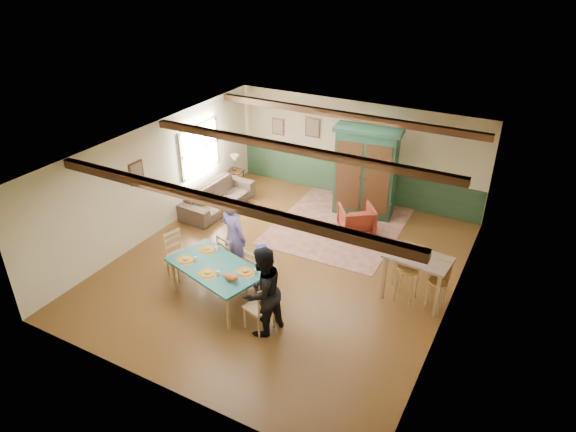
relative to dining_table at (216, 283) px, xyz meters
The scene contains 35 objects.
floor 1.85m from the dining_table, 70.04° to the left, with size 8.00×8.00×0.00m, color #533317.
wall_back 5.81m from the dining_table, 83.82° to the left, with size 7.00×0.02×2.70m, color beige.
wall_left 3.48m from the dining_table, 149.47° to the left, with size 0.02×8.00×2.70m, color beige.
wall_right 4.56m from the dining_table, 22.43° to the left, with size 0.02×8.00×2.70m, color beige.
ceiling 2.93m from the dining_table, 70.04° to the left, with size 7.00×8.00×0.02m, color silver.
wainscot_back 5.71m from the dining_table, 83.80° to the left, with size 6.95×0.03×0.90m, color #213D27.
ceiling_beam_front 2.37m from the dining_table, 44.19° to the right, with size 6.95×0.16×0.16m, color #311D0D.
ceiling_beam_mid 3.11m from the dining_table, 73.62° to the left, with size 6.95×0.16×0.16m, color #311D0D.
ceiling_beam_back 5.23m from the dining_table, 82.52° to the left, with size 6.95×0.16×0.16m, color #311D0D.
window_left 4.59m from the dining_table, 130.00° to the left, with size 0.06×1.60×1.30m, color white, non-canonical shape.
picture_left_wall 3.34m from the dining_table, 158.92° to the left, with size 0.04×0.42×0.52m, color gray, non-canonical shape.
picture_back_a 5.88m from the dining_table, 96.86° to the left, with size 0.45×0.04×0.55m, color gray, non-canonical shape.
picture_back_b 6.07m from the dining_table, 107.45° to the left, with size 0.38×0.04×0.48m, color gray, non-canonical shape.
dining_table is the anchor object (origin of this frame).
dining_chair_far_left 0.88m from the dining_table, 103.64° to the left, with size 0.45×0.47×1.01m, color #A17D50, non-canonical shape.
dining_chair_far_right 0.88m from the dining_table, 45.54° to the left, with size 0.45×0.47×1.01m, color #A17D50, non-canonical shape.
dining_chair_end_left 1.23m from the dining_table, 164.59° to the left, with size 0.45×0.47×1.01m, color #A17D50, non-canonical shape.
dining_chair_end_right 1.23m from the dining_table, 15.41° to the right, with size 0.45×0.47×1.01m, color #A17D50, non-canonical shape.
person_man 1.08m from the dining_table, 101.15° to the left, with size 0.67×0.44×1.83m, color #6D5EA1.
person_woman 1.41m from the dining_table, 15.41° to the right, with size 0.85×0.66×1.75m, color black.
person_child 0.96m from the dining_table, 48.02° to the left, with size 0.52×0.34×1.07m, color #253195.
cat 0.77m from the dining_table, 25.72° to the right, with size 0.38×0.15×0.19m, color orange, non-canonical shape.
place_setting_near_left 0.79m from the dining_table, behind, with size 0.42×0.32×0.11m, color orange, non-canonical shape.
place_setting_near_center 0.54m from the dining_table, 83.61° to the right, with size 0.42×0.32×0.11m, color orange, non-canonical shape.
place_setting_far_left 0.79m from the dining_table, 140.15° to the left, with size 0.42×0.32×0.11m, color orange, non-canonical shape.
place_setting_far_right 0.79m from the dining_table, ahead, with size 0.42×0.32×0.11m, color orange, non-canonical shape.
area_rug 4.06m from the dining_table, 76.59° to the left, with size 2.98×3.54×0.01m, color tan.
armoire 5.06m from the dining_table, 75.77° to the left, with size 1.66×0.66×2.35m, color #153625.
armchair 4.05m from the dining_table, 68.87° to the left, with size 0.79×0.81×0.74m, color #541710.
sofa 3.99m from the dining_table, 124.85° to the left, with size 2.29×0.89×0.67m, color #403228.
end_table 5.32m from the dining_table, 119.48° to the left, with size 0.42×0.42×0.52m, color #311D0D, non-canonical shape.
table_lamp 5.33m from the dining_table, 119.48° to the left, with size 0.26×0.26×0.48m, color #CDC084, non-canonical shape.
counter_table 3.91m from the dining_table, 27.99° to the left, with size 1.23×0.72×1.03m, color tan, non-canonical shape.
bar_stool_left 3.75m from the dining_table, 28.26° to the left, with size 0.43×0.47×1.21m, color #AC8043, non-canonical shape.
bar_stool_right 4.27m from the dining_table, 24.43° to the left, with size 0.37×0.40×1.03m, color #AC8043, non-canonical shape.
Camera 1 is at (4.54, -8.30, 6.36)m, focal length 32.00 mm.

